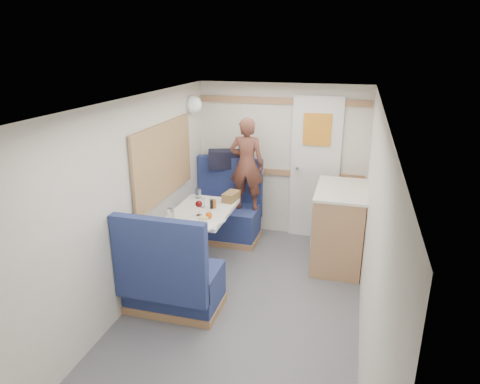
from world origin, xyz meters
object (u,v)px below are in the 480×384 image
(duffel_bag, at_px, (227,159))
(beer_glass, at_px, (214,204))
(bench_far, at_px, (225,216))
(tumbler_mid, at_px, (198,193))
(bench_near, at_px, (172,283))
(tumbler_left, at_px, (171,214))
(tray, at_px, (205,224))
(wine_glass, at_px, (199,205))
(bread_loaf, at_px, (231,196))
(person, at_px, (247,164))
(tumbler_right, at_px, (202,202))
(galley_counter, at_px, (339,226))
(cheese_block, at_px, (204,218))
(pepper_grinder, at_px, (212,204))
(dome_light, at_px, (194,104))
(dinette_table, at_px, (202,223))
(orange_fruit, at_px, (209,215))

(duffel_bag, bearing_deg, beer_glass, -100.01)
(bench_far, xyz_separation_m, tumbler_mid, (-0.18, -0.51, 0.48))
(bench_far, relative_size, bench_near, 1.00)
(tumbler_left, bearing_deg, beer_glass, 51.64)
(duffel_bag, height_order, tumbler_left, duffel_bag)
(tumbler_mid, bearing_deg, tray, -64.44)
(wine_glass, distance_m, bread_loaf, 0.57)
(person, xyz_separation_m, tumbler_right, (-0.32, -0.76, -0.26))
(person, distance_m, bread_loaf, 0.55)
(galley_counter, xyz_separation_m, tumbler_right, (-1.50, -0.46, 0.31))
(cheese_block, bearing_deg, pepper_grinder, 95.96)
(bench_near, distance_m, dome_light, 2.28)
(galley_counter, bearing_deg, duffel_bag, 159.47)
(galley_counter, xyz_separation_m, cheese_block, (-1.34, -0.84, 0.29))
(wine_glass, bearing_deg, tumbler_left, -146.63)
(duffel_bag, xyz_separation_m, cheese_block, (0.18, -1.41, -0.26))
(bench_near, distance_m, pepper_grinder, 1.05)
(bread_loaf, bearing_deg, galley_counter, 8.01)
(tray, relative_size, tumbler_right, 3.43)
(dome_light, distance_m, wine_glass, 1.42)
(tray, bearing_deg, dinette_table, 114.75)
(duffel_bag, distance_m, beer_glass, 1.07)
(tumbler_right, bearing_deg, tumbler_left, -115.36)
(dinette_table, distance_m, bread_loaf, 0.48)
(galley_counter, xyz_separation_m, tumbler_left, (-1.69, -0.87, 0.31))
(duffel_bag, xyz_separation_m, wine_glass, (0.08, -1.28, -0.17))
(person, distance_m, tumbler_mid, 0.73)
(bench_far, relative_size, tray, 2.94)
(duffel_bag, height_order, bread_loaf, duffel_bag)
(person, relative_size, wine_glass, 6.97)
(cheese_block, bearing_deg, dome_light, 114.39)
(cheese_block, bearing_deg, tumbler_mid, 115.16)
(wine_glass, xyz_separation_m, tumbler_left, (-0.25, -0.17, -0.06))
(duffel_bag, height_order, wine_glass, duffel_bag)
(tumbler_left, bearing_deg, cheese_block, 4.38)
(tumbler_left, relative_size, bread_loaf, 0.48)
(person, xyz_separation_m, bread_loaf, (-0.06, -0.48, -0.26))
(dome_light, xyz_separation_m, person, (0.68, 0.00, -0.71))
(tray, distance_m, beer_glass, 0.47)
(bench_near, bearing_deg, beer_glass, 83.77)
(duffel_bag, bearing_deg, dome_light, -160.03)
(orange_fruit, bearing_deg, bench_far, 98.64)
(galley_counter, height_order, duffel_bag, duffel_bag)
(galley_counter, relative_size, bread_loaf, 3.78)
(galley_counter, xyz_separation_m, orange_fruit, (-1.30, -0.80, 0.31))
(person, distance_m, tumbler_left, 1.30)
(dome_light, bearing_deg, wine_glass, -67.52)
(wine_glass, xyz_separation_m, pepper_grinder, (0.06, 0.23, -0.07))
(tray, bearing_deg, tumbler_left, 173.26)
(galley_counter, bearing_deg, pepper_grinder, -160.92)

